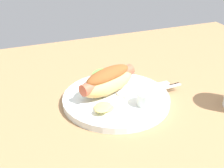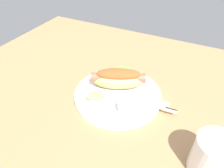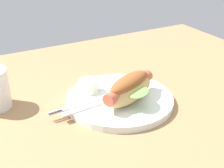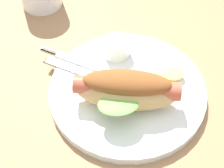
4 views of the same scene
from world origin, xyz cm
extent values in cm
cube|color=#9E754C|center=(0.00, 0.00, -0.90)|extent=(120.00, 90.00, 1.80)
cylinder|color=white|center=(-2.84, 0.15, 0.80)|extent=(25.55, 25.55, 1.60)
ellipsoid|color=tan|center=(-3.94, 2.59, 4.19)|extent=(16.57, 11.79, 5.17)
cylinder|color=#C1563D|center=(-3.94, 2.59, 5.09)|extent=(15.69, 9.10, 2.83)
ellipsoid|color=brown|center=(-3.94, 2.59, 6.37)|extent=(13.84, 9.47, 3.04)
ellipsoid|color=#6BB74C|center=(-4.30, 5.90, 5.22)|extent=(7.46, 7.15, 0.98)
cylinder|color=white|center=(2.42, -5.82, 3.14)|extent=(4.71, 4.71, 3.08)
cube|color=silver|center=(4.99, -0.89, 1.80)|extent=(12.83, 2.15, 0.40)
cube|color=silver|center=(12.99, -0.74, 1.80)|extent=(3.21, 0.54, 0.40)
cube|color=silver|center=(12.96, -0.29, 1.80)|extent=(3.21, 0.54, 0.40)
cube|color=silver|center=(12.92, 0.16, 1.80)|extent=(3.21, 0.54, 0.40)
cube|color=silver|center=(4.86, 0.91, 1.78)|extent=(14.58, 2.52, 0.36)
ellipsoid|color=#E2C762|center=(-6.87, -4.40, 1.85)|extent=(4.18, 3.97, 0.50)
ellipsoid|color=#E2C762|center=(-7.56, -4.03, 2.24)|extent=(4.25, 3.85, 1.09)
ellipsoid|color=#E2C762|center=(-8.37, -5.65, 2.66)|extent=(4.59, 4.44, 0.93)
camera|label=1|loc=(-26.51, -59.88, 39.81)|focal=50.34mm
camera|label=2|loc=(16.05, -42.10, 41.83)|focal=33.28mm
camera|label=3|loc=(29.77, 56.02, 37.77)|focal=50.26mm
camera|label=4|loc=(-17.06, 30.40, 44.11)|focal=53.52mm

